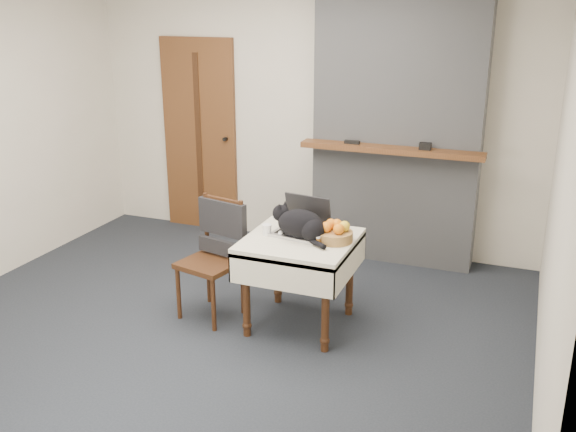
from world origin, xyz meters
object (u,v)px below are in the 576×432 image
at_px(pill_bottle, 318,241).
at_px(door, 200,136).
at_px(cat, 302,225).
at_px(chair, 217,241).
at_px(laptop, 302,224).
at_px(side_table, 300,253).
at_px(cream_jar, 267,230).
at_px(fruit_basket, 335,233).

bearing_deg(pill_bottle, door, 136.80).
xyz_separation_m(cat, chair, (-0.68, -0.01, -0.22)).
bearing_deg(laptop, side_table, -70.10).
bearing_deg(door, cat, -44.28).
bearing_deg(chair, cream_jar, 13.14).
distance_m(laptop, chair, 0.68).
relative_size(side_table, cat, 1.59).
relative_size(door, cat, 4.08).
relative_size(laptop, fruit_basket, 1.55).
distance_m(cream_jar, fruit_basket, 0.51).
bearing_deg(side_table, pill_bottle, -27.82).
bearing_deg(fruit_basket, laptop, 165.13).
bearing_deg(cat, door, 148.56).
bearing_deg(fruit_basket, door, 140.05).
bearing_deg(cream_jar, cat, 2.49).
bearing_deg(fruit_basket, cream_jar, -173.56).
bearing_deg(door, fruit_basket, -39.95).
height_order(cat, pill_bottle, cat).
height_order(cream_jar, pill_bottle, cream_jar).
bearing_deg(side_table, chair, -178.20).
xyz_separation_m(pill_bottle, fruit_basket, (0.08, 0.13, 0.03)).
xyz_separation_m(cream_jar, pill_bottle, (0.42, -0.07, -0.00)).
height_order(side_table, cat, cat).
bearing_deg(chair, cat, 14.00).
relative_size(door, chair, 2.16).
bearing_deg(pill_bottle, fruit_basket, 57.19).
xyz_separation_m(laptop, fruit_basket, (0.27, -0.07, -0.01)).
xyz_separation_m(laptop, chair, (-0.65, -0.13, -0.18)).
height_order(side_table, laptop, laptop).
bearing_deg(fruit_basket, cat, -169.17).
relative_size(laptop, cream_jar, 5.23).
height_order(cat, fruit_basket, cat).
height_order(door, chair, door).
bearing_deg(cream_jar, laptop, 29.33).
distance_m(pill_bottle, chair, 0.85).
relative_size(pill_bottle, chair, 0.07).
relative_size(cream_jar, pill_bottle, 1.17).
relative_size(cat, cream_jar, 6.28).
relative_size(cream_jar, fruit_basket, 0.30).
height_order(door, cat, door).
distance_m(door, fruit_basket, 2.64).
height_order(door, side_table, door).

